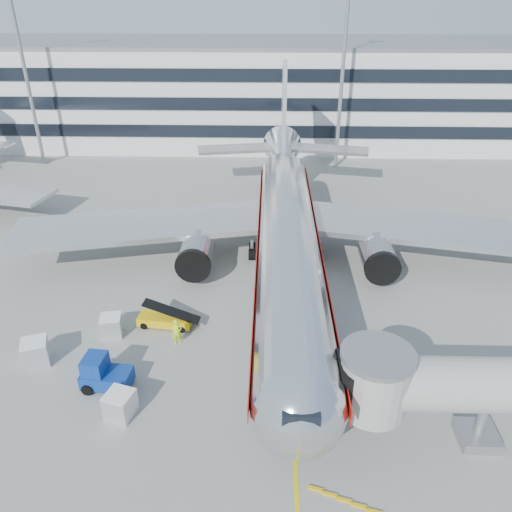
{
  "coord_description": "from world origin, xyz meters",
  "views": [
    {
      "loc": [
        -1.63,
        -28.61,
        23.01
      ],
      "look_at": [
        -2.61,
        6.6,
        4.0
      ],
      "focal_mm": 35.0,
      "sensor_mm": 36.0,
      "label": 1
    }
  ],
  "objects_px": {
    "cargo_container_right": "(111,326)",
    "ramp_worker": "(177,332)",
    "baggage_tug": "(103,374)",
    "belt_loader": "(165,319)",
    "cargo_container_left": "(36,352)",
    "cargo_container_front": "(120,405)",
    "main_jet": "(287,227)"
  },
  "relations": [
    {
      "from": "main_jet",
      "to": "cargo_container_left",
      "type": "bearing_deg",
      "value": -141.99
    },
    {
      "from": "belt_loader",
      "to": "baggage_tug",
      "type": "xyz_separation_m",
      "value": [
        -2.71,
        -6.74,
        0.43
      ]
    },
    {
      "from": "cargo_container_left",
      "to": "belt_loader",
      "type": "bearing_deg",
      "value": 29.29
    },
    {
      "from": "belt_loader",
      "to": "ramp_worker",
      "type": "relative_size",
      "value": 2.18
    },
    {
      "from": "baggage_tug",
      "to": "cargo_container_left",
      "type": "bearing_deg",
      "value": 157.78
    },
    {
      "from": "belt_loader",
      "to": "cargo_container_left",
      "type": "relative_size",
      "value": 2.04
    },
    {
      "from": "baggage_tug",
      "to": "cargo_container_right",
      "type": "distance_m",
      "value": 5.59
    },
    {
      "from": "belt_loader",
      "to": "cargo_container_front",
      "type": "relative_size",
      "value": 2.24
    },
    {
      "from": "belt_loader",
      "to": "cargo_container_left",
      "type": "distance_m",
      "value": 9.29
    },
    {
      "from": "cargo_container_left",
      "to": "cargo_container_front",
      "type": "xyz_separation_m",
      "value": [
        7.12,
        -4.65,
        -0.05
      ]
    },
    {
      "from": "main_jet",
      "to": "baggage_tug",
      "type": "distance_m",
      "value": 20.3
    },
    {
      "from": "cargo_container_right",
      "to": "cargo_container_front",
      "type": "bearing_deg",
      "value": -70.58
    },
    {
      "from": "cargo_container_right",
      "to": "ramp_worker",
      "type": "distance_m",
      "value": 5.17
    },
    {
      "from": "belt_loader",
      "to": "cargo_container_right",
      "type": "distance_m",
      "value": 3.98
    },
    {
      "from": "cargo_container_right",
      "to": "cargo_container_left",
      "type": "bearing_deg",
      "value": -142.78
    },
    {
      "from": "cargo_container_left",
      "to": "ramp_worker",
      "type": "height_order",
      "value": "ramp_worker"
    },
    {
      "from": "belt_loader",
      "to": "cargo_container_right",
      "type": "height_order",
      "value": "belt_loader"
    },
    {
      "from": "cargo_container_left",
      "to": "cargo_container_front",
      "type": "height_order",
      "value": "cargo_container_left"
    },
    {
      "from": "ramp_worker",
      "to": "cargo_container_right",
      "type": "bearing_deg",
      "value": 152.35
    },
    {
      "from": "cargo_container_front",
      "to": "cargo_container_left",
      "type": "bearing_deg",
      "value": 146.83
    },
    {
      "from": "main_jet",
      "to": "belt_loader",
      "type": "bearing_deg",
      "value": -135.87
    },
    {
      "from": "cargo_container_right",
      "to": "ramp_worker",
      "type": "relative_size",
      "value": 0.86
    },
    {
      "from": "baggage_tug",
      "to": "cargo_container_left",
      "type": "xyz_separation_m",
      "value": [
        -5.39,
        2.2,
        -0.12
      ]
    },
    {
      "from": "cargo_container_right",
      "to": "main_jet",
      "type": "bearing_deg",
      "value": 38.26
    },
    {
      "from": "cargo_container_left",
      "to": "cargo_container_front",
      "type": "distance_m",
      "value": 8.51
    },
    {
      "from": "cargo_container_left",
      "to": "cargo_container_right",
      "type": "distance_m",
      "value": 5.43
    },
    {
      "from": "cargo_container_left",
      "to": "cargo_container_right",
      "type": "bearing_deg",
      "value": 37.22
    },
    {
      "from": "belt_loader",
      "to": "cargo_container_front",
      "type": "xyz_separation_m",
      "value": [
        -0.98,
        -9.19,
        0.26
      ]
    },
    {
      "from": "belt_loader",
      "to": "main_jet",
      "type": "bearing_deg",
      "value": 44.13
    },
    {
      "from": "main_jet",
      "to": "cargo_container_right",
      "type": "relative_size",
      "value": 29.38
    },
    {
      "from": "baggage_tug",
      "to": "ramp_worker",
      "type": "relative_size",
      "value": 1.63
    },
    {
      "from": "cargo_container_left",
      "to": "ramp_worker",
      "type": "bearing_deg",
      "value": 14.15
    }
  ]
}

